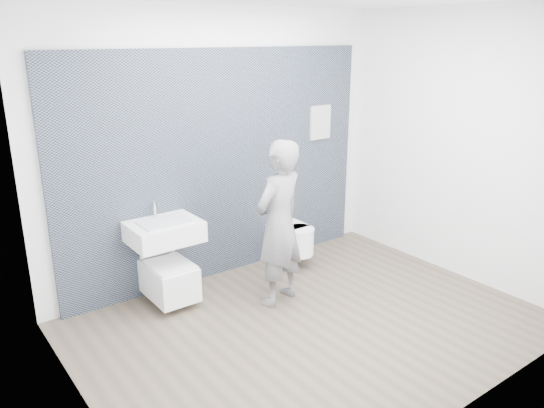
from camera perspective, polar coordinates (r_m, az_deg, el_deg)
ground at (r=4.96m, az=4.25°, el=-12.80°), size 4.00×4.00×0.00m
room_shell at (r=4.34m, az=4.77°, el=7.38°), size 4.00×4.00×4.00m
tile_wall at (r=6.01m, az=-4.99°, el=-7.07°), size 3.60×0.06×2.40m
washbasin at (r=5.14m, az=-11.51°, el=-2.88°), size 0.66×0.49×0.49m
toilet_square at (r=5.30m, az=-11.02°, el=-7.79°), size 0.40×0.57×0.72m
toilet_rounded at (r=6.02m, az=2.23°, el=-3.71°), size 0.34×0.58×0.31m
info_placard at (r=6.71m, az=4.85°, el=-4.37°), size 0.29×0.03×0.39m
visitor at (r=5.02m, az=0.74°, el=-2.14°), size 0.67×0.53×1.62m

